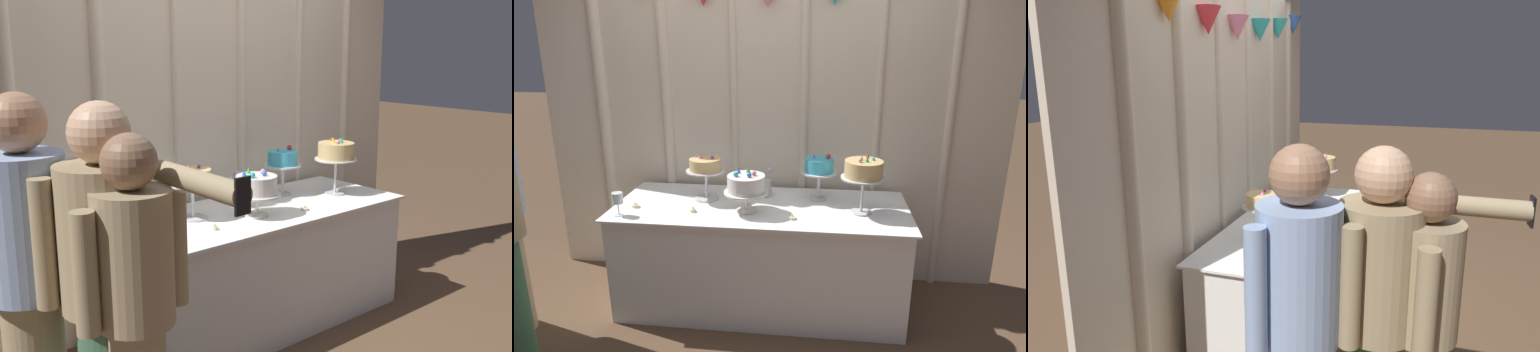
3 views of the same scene
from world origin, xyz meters
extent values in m
plane|color=brown|center=(0.00, 0.00, 0.00)|extent=(24.00, 24.00, 0.00)
cube|color=beige|center=(0.00, 0.57, 1.33)|extent=(3.54, 0.04, 2.66)
cylinder|color=beige|center=(-1.31, 0.55, 1.33)|extent=(0.09, 0.09, 2.66)
cylinder|color=beige|center=(-0.79, 0.55, 1.33)|extent=(0.08, 0.08, 2.66)
cylinder|color=beige|center=(-0.26, 0.55, 1.33)|extent=(0.05, 0.05, 2.66)
cylinder|color=beige|center=(0.26, 0.55, 1.33)|extent=(0.06, 0.06, 2.66)
cylinder|color=beige|center=(0.80, 0.55, 1.33)|extent=(0.05, 0.05, 2.66)
cylinder|color=beige|center=(1.32, 0.55, 1.33)|extent=(0.06, 0.06, 2.66)
cube|color=white|center=(0.00, 0.10, 0.38)|extent=(1.97, 0.75, 0.75)
cube|color=white|center=(0.00, 0.10, 0.76)|extent=(2.02, 0.80, 0.01)
cylinder|color=silver|center=(-0.40, 0.18, 0.78)|extent=(0.17, 0.17, 0.01)
cylinder|color=silver|center=(-0.40, 0.18, 0.88)|extent=(0.02, 0.02, 0.20)
cylinder|color=silver|center=(-0.40, 0.18, 0.98)|extent=(0.28, 0.28, 0.01)
cylinder|color=#DBB775|center=(-0.40, 0.18, 1.03)|extent=(0.22, 0.22, 0.08)
sphere|color=purple|center=(-0.35, 0.19, 1.08)|extent=(0.02, 0.02, 0.02)
cone|color=pink|center=(-0.43, 0.17, 1.09)|extent=(0.03, 0.03, 0.05)
cylinder|color=silver|center=(-0.08, -0.02, 0.78)|extent=(0.14, 0.14, 0.01)
cylinder|color=silver|center=(-0.08, -0.02, 0.84)|extent=(0.02, 0.02, 0.12)
cylinder|color=silver|center=(-0.08, -0.02, 0.91)|extent=(0.30, 0.30, 0.01)
cylinder|color=white|center=(-0.08, -0.02, 0.97)|extent=(0.25, 0.25, 0.11)
sphere|color=pink|center=(-0.03, -0.02, 1.04)|extent=(0.03, 0.03, 0.03)
cone|color=green|center=(-0.08, 0.06, 1.04)|extent=(0.03, 0.03, 0.04)
cone|color=blue|center=(-0.14, 0.03, 1.04)|extent=(0.03, 0.03, 0.04)
sphere|color=#2DB2B7|center=(-0.14, -0.05, 1.04)|extent=(0.03, 0.03, 0.03)
sphere|color=blue|center=(-0.05, -0.06, 1.04)|extent=(0.03, 0.03, 0.03)
cylinder|color=silver|center=(0.39, 0.26, 0.78)|extent=(0.12, 0.12, 0.01)
cylinder|color=silver|center=(0.39, 0.26, 0.88)|extent=(0.02, 0.02, 0.19)
cylinder|color=silver|center=(0.39, 0.26, 0.98)|extent=(0.26, 0.26, 0.01)
cylinder|color=#3DB2D1|center=(0.39, 0.26, 1.03)|extent=(0.20, 0.20, 0.10)
sphere|color=#DB333D|center=(0.45, 0.27, 1.09)|extent=(0.03, 0.03, 0.03)
cone|color=purple|center=(0.35, 0.27, 1.09)|extent=(0.02, 0.02, 0.03)
cylinder|color=silver|center=(0.68, 0.04, 0.78)|extent=(0.14, 0.14, 0.01)
cylinder|color=silver|center=(0.68, 0.04, 0.90)|extent=(0.02, 0.02, 0.23)
cylinder|color=silver|center=(0.68, 0.04, 1.01)|extent=(0.29, 0.29, 0.01)
cylinder|color=#DBB775|center=(0.68, 0.04, 1.07)|extent=(0.25, 0.25, 0.11)
sphere|color=#2DB2B7|center=(0.74, 0.06, 1.14)|extent=(0.02, 0.02, 0.02)
sphere|color=#DB333D|center=(0.71, 0.11, 1.14)|extent=(0.02, 0.02, 0.02)
cone|color=yellow|center=(0.66, 0.06, 1.15)|extent=(0.03, 0.03, 0.04)
sphere|color=pink|center=(0.65, 0.00, 1.14)|extent=(0.03, 0.03, 0.03)
cone|color=green|center=(0.69, 0.01, 1.15)|extent=(0.03, 0.03, 0.04)
cylinder|color=silver|center=(-0.90, -0.18, 0.77)|extent=(0.06, 0.06, 0.00)
cylinder|color=silver|center=(-0.90, -0.18, 0.81)|extent=(0.01, 0.01, 0.08)
cylinder|color=silver|center=(-0.90, -0.18, 0.89)|extent=(0.07, 0.07, 0.07)
cylinder|color=#B2C1B2|center=(0.01, 0.29, 0.83)|extent=(0.09, 0.09, 0.12)
sphere|color=#CC9EC6|center=(-0.02, 0.28, 0.92)|extent=(0.03, 0.03, 0.03)
sphere|color=#CC9EC6|center=(0.04, 0.32, 0.96)|extent=(0.04, 0.04, 0.04)
sphere|color=silver|center=(-0.02, 0.31, 0.93)|extent=(0.04, 0.04, 0.04)
cylinder|color=beige|center=(-0.85, -0.04, 0.78)|extent=(0.05, 0.05, 0.02)
sphere|color=#F9CC4C|center=(-0.85, -0.04, 0.80)|extent=(0.01, 0.01, 0.01)
cylinder|color=beige|center=(-0.43, -0.07, 0.78)|extent=(0.04, 0.04, 0.02)
sphere|color=#F9CC4C|center=(-0.43, -0.07, 0.80)|extent=(0.01, 0.01, 0.01)
cylinder|color=beige|center=(0.23, -0.11, 0.78)|extent=(0.05, 0.05, 0.02)
sphere|color=#F9CC4C|center=(0.23, -0.11, 0.80)|extent=(0.01, 0.01, 0.01)
cylinder|color=#93ADD6|center=(-1.59, -0.41, 1.11)|extent=(0.47, 0.47, 0.57)
sphere|color=#A37556|center=(-1.59, -0.41, 1.51)|extent=(0.23, 0.23, 0.23)
cylinder|color=#93ADD6|center=(-1.41, -0.52, 1.11)|extent=(0.08, 0.08, 0.50)
cylinder|color=#9E8966|center=(-1.40, -0.70, 1.10)|extent=(0.46, 0.46, 0.56)
sphere|color=tan|center=(-1.40, -0.70, 1.49)|extent=(0.23, 0.23, 0.23)
cube|color=maroon|center=(-1.40, -0.86, 1.13)|extent=(0.04, 0.02, 0.36)
cylinder|color=#9E8966|center=(-1.60, -0.62, 1.09)|extent=(0.08, 0.08, 0.49)
cylinder|color=#9E8966|center=(-1.20, -1.03, 1.34)|extent=(0.08, 0.49, 0.08)
cube|color=black|center=(-1.20, -1.28, 1.34)|extent=(0.06, 0.01, 0.12)
cylinder|color=#9E8966|center=(-1.38, -0.88, 1.06)|extent=(0.30, 0.30, 0.49)
sphere|color=#846047|center=(-1.38, -0.88, 1.41)|extent=(0.20, 0.20, 0.20)
cylinder|color=#9E8966|center=(-1.57, -0.89, 1.05)|extent=(0.08, 0.08, 0.44)
cylinder|color=#9E8966|center=(-1.20, -0.87, 1.05)|extent=(0.08, 0.08, 0.44)
camera|label=1|loc=(-2.37, -2.73, 1.82)|focal=42.90mm
camera|label=2|loc=(0.40, -2.76, 1.89)|focal=31.27mm
camera|label=3|loc=(-3.22, -0.88, 1.91)|focal=32.85mm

